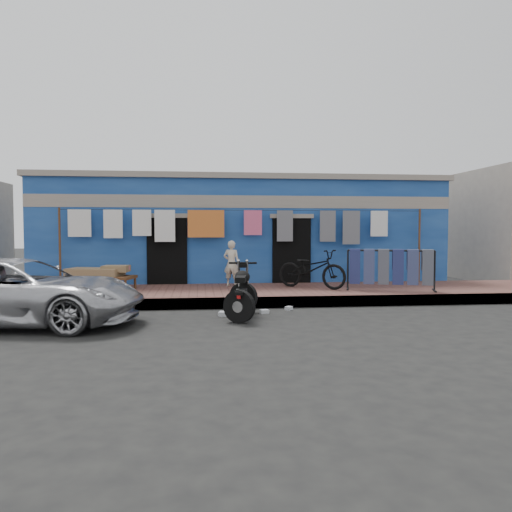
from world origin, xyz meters
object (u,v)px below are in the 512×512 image
at_px(car, 21,291).
at_px(motorcycle, 241,290).
at_px(bicycle, 312,265).
at_px(jeans_rack, 391,269).
at_px(seated_person, 232,263).
at_px(charpoy, 102,278).

relative_size(car, motorcycle, 2.60).
distance_m(bicycle, jeans_rack, 1.97).
distance_m(car, jeans_rack, 8.35).
bearing_deg(motorcycle, bicycle, 60.69).
distance_m(seated_person, motorcycle, 3.34).
relative_size(car, seated_person, 3.68).
bearing_deg(jeans_rack, seated_person, 160.74).
bearing_deg(charpoy, car, -102.96).
distance_m(bicycle, motorcycle, 3.36).
distance_m(car, motorcycle, 4.13).
xyz_separation_m(car, bicycle, (6.15, 3.07, 0.23)).
height_order(seated_person, jeans_rack, seated_person).
xyz_separation_m(charpoy, jeans_rack, (7.20, -1.06, 0.24)).
bearing_deg(charpoy, seated_person, 5.02).
height_order(motorcycle, charpoy, motorcycle).
bearing_deg(car, bicycle, -55.06).
relative_size(seated_person, motorcycle, 0.70).
bearing_deg(jeans_rack, bicycle, 159.83).
xyz_separation_m(car, motorcycle, (4.10, 0.43, -0.10)).
distance_m(bicycle, charpoy, 5.38).
xyz_separation_m(car, seated_person, (4.12, 3.75, 0.23)).
distance_m(charpoy, jeans_rack, 7.29).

